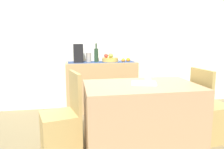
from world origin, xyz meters
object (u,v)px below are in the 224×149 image
Objects in this scene: fruit_bowl at (110,60)px; wine_bottle at (96,55)px; coffee_cup at (148,79)px; sideboard_console at (102,86)px; open_book at (144,83)px; chair_by_corner at (210,119)px; dining_table at (141,115)px; chair_near_window at (62,129)px; coffee_maker at (78,53)px; ceramic_vase at (89,58)px.

fruit_bowl is 0.86× the size of wine_bottle.
sideboard_console is at bearing 106.78° from coffee_cup.
chair_by_corner is at bearing 14.91° from open_book.
sideboard_console is 3.75× the size of wine_bottle.
open_book reaches higher than dining_table.
fruit_bowl is 1.36m from open_book.
dining_table is at bearing -74.76° from wine_bottle.
chair_by_corner is (1.04, -1.36, -0.63)m from fruit_bowl.
fruit_bowl is 0.21× the size of dining_table.
sideboard_console is 4.32× the size of open_book.
chair_by_corner is at bearing -46.75° from wine_bottle.
chair_near_window is at bearing 179.76° from dining_table.
fruit_bowl is at bearing 95.47° from dining_table.
fruit_bowl is at bearing 60.09° from chair_near_window.
chair_by_corner is (1.19, -1.36, -0.16)m from sideboard_console.
dining_table is (0.67, -1.36, -0.64)m from coffee_maker.
fruit_bowl is at bearing 0.00° from coffee_maker.
coffee_maker is 1.65m from dining_table.
coffee_maker is 2.22m from chair_by_corner.
chair_near_window is at bearing -99.86° from coffee_maker.
chair_by_corner is at bearing -0.17° from chair_near_window.
fruit_bowl is 1.70× the size of ceramic_vase.
ceramic_vase is at bearing 73.21° from chair_near_window.
ceramic_vase is at bearing 110.24° from dining_table.
fruit_bowl reaches higher than chair_near_window.
dining_table is at bearing -69.76° from ceramic_vase.
coffee_maker is 1.57m from chair_near_window.
chair_near_window is (-0.63, -1.36, -0.16)m from sideboard_console.
sideboard_console reaches higher than coffee_cup.
coffee_maker is at bearing 139.34° from chair_by_corner.
wine_bottle reaches higher than fruit_bowl.
open_book is at bearing 31.46° from dining_table.
chair_near_window is at bearing -119.91° from fruit_bowl.
fruit_bowl reaches higher than coffee_cup.
coffee_maker reaches higher than open_book.
fruit_bowl is 0.25m from wine_bottle.
coffee_maker is (-0.30, -0.00, 0.03)m from wine_bottle.
coffee_cup is (0.61, -1.29, -0.15)m from ceramic_vase.
wine_bottle reaches higher than open_book.
wine_bottle is (-0.09, 0.00, 0.55)m from sideboard_console.
dining_table is 0.92m from chair_by_corner.
chair_by_corner is at bearing -40.66° from coffee_maker.
coffee_cup is at bearing 52.56° from open_book.
fruit_bowl is at bearing 0.00° from sideboard_console.
chair_by_corner is at bearing -0.10° from dining_table.
ceramic_vase is (-0.37, 0.00, 0.04)m from fruit_bowl.
sideboard_console reaches higher than dining_table.
coffee_cup reaches higher than dining_table.
open_book is at bearing -68.08° from ceramic_vase.
chair_by_corner reaches higher than sideboard_console.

